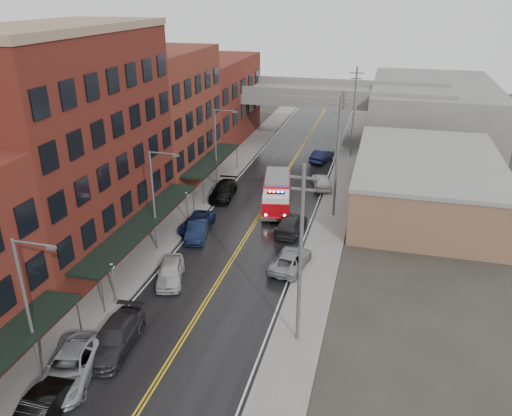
# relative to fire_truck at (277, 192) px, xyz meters

# --- Properties ---
(road) EXTENTS (11.00, 160.00, 0.02)m
(road) POSITION_rel_fire_truck_xyz_m (-1.21, -5.75, -1.68)
(road) COLOR black
(road) RESTS_ON ground
(sidewalk_left) EXTENTS (3.00, 160.00, 0.15)m
(sidewalk_left) POSITION_rel_fire_truck_xyz_m (-8.51, -5.75, -1.61)
(sidewalk_left) COLOR slate
(sidewalk_left) RESTS_ON ground
(sidewalk_right) EXTENTS (3.00, 160.00, 0.15)m
(sidewalk_right) POSITION_rel_fire_truck_xyz_m (6.09, -5.75, -1.61)
(sidewalk_right) COLOR slate
(sidewalk_right) RESTS_ON ground
(curb_left) EXTENTS (0.30, 160.00, 0.15)m
(curb_left) POSITION_rel_fire_truck_xyz_m (-6.86, -5.75, -1.61)
(curb_left) COLOR gray
(curb_left) RESTS_ON ground
(curb_right) EXTENTS (0.30, 160.00, 0.15)m
(curb_right) POSITION_rel_fire_truck_xyz_m (4.44, -5.75, -1.61)
(curb_right) COLOR gray
(curb_right) RESTS_ON ground
(brick_building_b) EXTENTS (9.00, 20.00, 18.00)m
(brick_building_b) POSITION_rel_fire_truck_xyz_m (-14.51, -12.75, 7.31)
(brick_building_b) COLOR #592217
(brick_building_b) RESTS_ON ground
(brick_building_c) EXTENTS (9.00, 15.00, 15.00)m
(brick_building_c) POSITION_rel_fire_truck_xyz_m (-14.51, 4.75, 5.81)
(brick_building_c) COLOR brown
(brick_building_c) RESTS_ON ground
(brick_building_far) EXTENTS (9.00, 20.00, 12.00)m
(brick_building_far) POSITION_rel_fire_truck_xyz_m (-14.51, 22.25, 4.31)
(brick_building_far) COLOR #5E1E18
(brick_building_far) RESTS_ON ground
(tan_building) EXTENTS (14.00, 22.00, 5.00)m
(tan_building) POSITION_rel_fire_truck_xyz_m (14.79, 4.25, 0.81)
(tan_building) COLOR brown
(tan_building) RESTS_ON ground
(right_far_block) EXTENTS (18.00, 30.00, 8.00)m
(right_far_block) POSITION_rel_fire_truck_xyz_m (16.79, 34.25, 2.31)
(right_far_block) COLOR slate
(right_far_block) RESTS_ON ground
(awning_1) EXTENTS (2.60, 18.00, 3.09)m
(awning_1) POSITION_rel_fire_truck_xyz_m (-8.70, -12.75, 1.30)
(awning_1) COLOR black
(awning_1) RESTS_ON ground
(awning_2) EXTENTS (2.60, 13.00, 3.09)m
(awning_2) POSITION_rel_fire_truck_xyz_m (-8.70, 4.75, 1.30)
(awning_2) COLOR black
(awning_2) RESTS_ON ground
(globe_lamp_1) EXTENTS (0.44, 0.44, 3.12)m
(globe_lamp_1) POSITION_rel_fire_truck_xyz_m (-7.61, -19.75, 0.63)
(globe_lamp_1) COLOR #59595B
(globe_lamp_1) RESTS_ON ground
(globe_lamp_2) EXTENTS (0.44, 0.44, 3.12)m
(globe_lamp_2) POSITION_rel_fire_truck_xyz_m (-7.61, -5.75, 0.63)
(globe_lamp_2) COLOR #59595B
(globe_lamp_2) RESTS_ON ground
(street_lamp_0) EXTENTS (2.64, 0.22, 9.00)m
(street_lamp_0) POSITION_rel_fire_truck_xyz_m (-7.76, -27.75, 3.50)
(street_lamp_0) COLOR #59595B
(street_lamp_0) RESTS_ON ground
(street_lamp_1) EXTENTS (2.64, 0.22, 9.00)m
(street_lamp_1) POSITION_rel_fire_truck_xyz_m (-7.76, -11.75, 3.50)
(street_lamp_1) COLOR #59595B
(street_lamp_1) RESTS_ON ground
(street_lamp_2) EXTENTS (2.64, 0.22, 9.00)m
(street_lamp_2) POSITION_rel_fire_truck_xyz_m (-7.76, 4.25, 3.50)
(street_lamp_2) COLOR #59595B
(street_lamp_2) RESTS_ON ground
(utility_pole_0) EXTENTS (1.80, 0.24, 12.00)m
(utility_pole_0) POSITION_rel_fire_truck_xyz_m (5.99, -20.75, 4.62)
(utility_pole_0) COLOR #59595B
(utility_pole_0) RESTS_ON ground
(utility_pole_1) EXTENTS (1.80, 0.24, 12.00)m
(utility_pole_1) POSITION_rel_fire_truck_xyz_m (5.99, -0.75, 4.62)
(utility_pole_1) COLOR #59595B
(utility_pole_1) RESTS_ON ground
(utility_pole_2) EXTENTS (1.80, 0.24, 12.00)m
(utility_pole_2) POSITION_rel_fire_truck_xyz_m (5.99, 19.25, 4.62)
(utility_pole_2) COLOR #59595B
(utility_pole_2) RESTS_ON ground
(overpass) EXTENTS (40.00, 10.00, 7.50)m
(overpass) POSITION_rel_fire_truck_xyz_m (-1.21, 26.25, 4.30)
(overpass) COLOR slate
(overpass) RESTS_ON ground
(fire_truck) EXTENTS (4.63, 8.87, 3.11)m
(fire_truck) POSITION_rel_fire_truck_xyz_m (0.00, 0.00, 0.00)
(fire_truck) COLOR #BA0810
(fire_truck) RESTS_ON ground
(parked_car_left_1) EXTENTS (2.01, 4.96, 1.60)m
(parked_car_left_1) POSITION_rel_fire_truck_xyz_m (-5.67, -31.05, -0.88)
(parked_car_left_1) COLOR black
(parked_car_left_1) RESTS_ON ground
(parked_car_left_2) EXTENTS (4.12, 6.43, 1.65)m
(parked_car_left_2) POSITION_rel_fire_truck_xyz_m (-6.13, -27.54, -0.86)
(parked_car_left_2) COLOR #93979B
(parked_car_left_2) RESTS_ON ground
(parked_car_left_3) EXTENTS (2.75, 5.94, 1.68)m
(parked_car_left_3) POSITION_rel_fire_truck_xyz_m (-4.98, -24.45, -0.85)
(parked_car_left_3) COLOR #252527
(parked_car_left_3) RESTS_ON ground
(parked_car_left_4) EXTENTS (3.27, 5.13, 1.63)m
(parked_car_left_4) POSITION_rel_fire_truck_xyz_m (-4.86, -16.13, -0.87)
(parked_car_left_4) COLOR #B4B4B4
(parked_car_left_4) RESTS_ON ground
(parked_car_left_5) EXTENTS (2.63, 5.03, 1.58)m
(parked_car_left_5) POSITION_rel_fire_truck_xyz_m (-5.52, -8.55, -0.90)
(parked_car_left_5) COLOR black
(parked_car_left_5) RESTS_ON ground
(parked_car_left_6) EXTENTS (2.46, 4.99, 1.36)m
(parked_car_left_6) POSITION_rel_fire_truck_xyz_m (-6.20, -6.95, -1.00)
(parked_car_left_6) COLOR #111C43
(parked_car_left_6) RESTS_ON ground
(parked_car_left_7) EXTENTS (2.70, 5.75, 1.62)m
(parked_car_left_7) POSITION_rel_fire_truck_xyz_m (-6.21, 1.18, -0.87)
(parked_car_left_7) COLOR black
(parked_car_left_7) RESTS_ON ground
(parked_car_right_0) EXTENTS (3.17, 5.56, 1.46)m
(parked_car_right_0) POSITION_rel_fire_truck_xyz_m (3.79, -11.80, -0.95)
(parked_car_right_0) COLOR gray
(parked_car_right_0) RESTS_ON ground
(parked_car_right_1) EXTENTS (2.59, 5.58, 1.58)m
(parked_car_right_1) POSITION_rel_fire_truck_xyz_m (2.54, -5.25, -0.90)
(parked_car_right_1) COLOR black
(parked_car_right_1) RESTS_ON ground
(parked_car_right_2) EXTENTS (3.16, 5.17, 1.64)m
(parked_car_right_2) POSITION_rel_fire_truck_xyz_m (3.74, 6.77, -0.86)
(parked_car_right_2) COLOR silver
(parked_car_right_2) RESTS_ON ground
(parked_car_right_3) EXTENTS (2.82, 5.17, 1.62)m
(parked_car_right_3) POSITION_rel_fire_truck_xyz_m (2.47, 16.45, -0.88)
(parked_car_right_3) COLOR black
(parked_car_right_3) RESTS_ON ground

